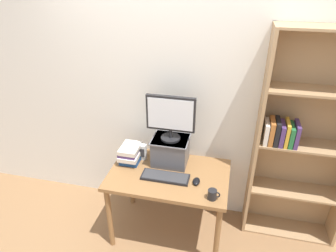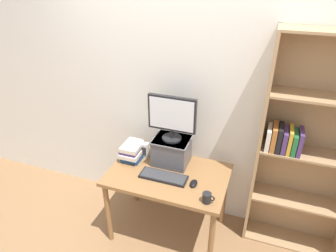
{
  "view_description": "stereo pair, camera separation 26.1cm",
  "coord_description": "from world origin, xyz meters",
  "px_view_note": "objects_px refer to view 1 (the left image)",
  "views": [
    {
      "loc": [
        0.5,
        -2.16,
        2.45
      ],
      "look_at": [
        -0.02,
        0.07,
        1.19
      ],
      "focal_mm": 32.0,
      "sensor_mm": 36.0,
      "label": 1
    },
    {
      "loc": [
        0.75,
        -2.09,
        2.45
      ],
      "look_at": [
        -0.02,
        0.07,
        1.19
      ],
      "focal_mm": 32.0,
      "sensor_mm": 36.0,
      "label": 2
    }
  ],
  "objects_px": {
    "computer_monitor": "(171,116)",
    "desk_speaker": "(143,152)",
    "computer_mouse": "(196,181)",
    "coffee_mug": "(213,194)",
    "desk": "(169,181)",
    "keyboard": "(165,177)",
    "bookshelf_unit": "(303,143)",
    "book_stack": "(130,154)",
    "riser_box": "(171,150)"
  },
  "relations": [
    {
      "from": "desk",
      "to": "riser_box",
      "type": "distance_m",
      "value": 0.29
    },
    {
      "from": "computer_monitor",
      "to": "desk_speaker",
      "type": "xyz_separation_m",
      "value": [
        -0.27,
        0.0,
        -0.42
      ]
    },
    {
      "from": "desk",
      "to": "computer_monitor",
      "type": "relative_size",
      "value": 2.46
    },
    {
      "from": "desk",
      "to": "coffee_mug",
      "type": "height_order",
      "value": "coffee_mug"
    },
    {
      "from": "book_stack",
      "to": "coffee_mug",
      "type": "bearing_deg",
      "value": -23.14
    },
    {
      "from": "bookshelf_unit",
      "to": "desk_speaker",
      "type": "relative_size",
      "value": 12.73
    },
    {
      "from": "bookshelf_unit",
      "to": "computer_monitor",
      "type": "relative_size",
      "value": 4.57
    },
    {
      "from": "book_stack",
      "to": "computer_monitor",
      "type": "bearing_deg",
      "value": 9.94
    },
    {
      "from": "computer_mouse",
      "to": "coffee_mug",
      "type": "bearing_deg",
      "value": -46.84
    },
    {
      "from": "keyboard",
      "to": "coffee_mug",
      "type": "distance_m",
      "value": 0.48
    },
    {
      "from": "riser_box",
      "to": "book_stack",
      "type": "bearing_deg",
      "value": -169.85
    },
    {
      "from": "riser_box",
      "to": "keyboard",
      "type": "distance_m",
      "value": 0.28
    },
    {
      "from": "bookshelf_unit",
      "to": "computer_monitor",
      "type": "height_order",
      "value": "bookshelf_unit"
    },
    {
      "from": "computer_monitor",
      "to": "bookshelf_unit",
      "type": "bearing_deg",
      "value": 6.94
    },
    {
      "from": "desk",
      "to": "coffee_mug",
      "type": "distance_m",
      "value": 0.51
    },
    {
      "from": "bookshelf_unit",
      "to": "computer_mouse",
      "type": "height_order",
      "value": "bookshelf_unit"
    },
    {
      "from": "desk_speaker",
      "to": "coffee_mug",
      "type": "bearing_deg",
      "value": -30.33
    },
    {
      "from": "coffee_mug",
      "to": "bookshelf_unit",
      "type": "bearing_deg",
      "value": 37.95
    },
    {
      "from": "riser_box",
      "to": "keyboard",
      "type": "relative_size",
      "value": 0.8
    },
    {
      "from": "desk_speaker",
      "to": "computer_monitor",
      "type": "bearing_deg",
      "value": -0.06
    },
    {
      "from": "computer_mouse",
      "to": "desk",
      "type": "bearing_deg",
      "value": 163.31
    },
    {
      "from": "keyboard",
      "to": "coffee_mug",
      "type": "xyz_separation_m",
      "value": [
        0.44,
        -0.17,
        0.03
      ]
    },
    {
      "from": "keyboard",
      "to": "book_stack",
      "type": "height_order",
      "value": "book_stack"
    },
    {
      "from": "computer_monitor",
      "to": "computer_mouse",
      "type": "bearing_deg",
      "value": -41.14
    },
    {
      "from": "bookshelf_unit",
      "to": "book_stack",
      "type": "bearing_deg",
      "value": -172.32
    },
    {
      "from": "keyboard",
      "to": "desk_speaker",
      "type": "height_order",
      "value": "desk_speaker"
    },
    {
      "from": "keyboard",
      "to": "computer_mouse",
      "type": "relative_size",
      "value": 4.18
    },
    {
      "from": "computer_monitor",
      "to": "computer_mouse",
      "type": "height_order",
      "value": "computer_monitor"
    },
    {
      "from": "keyboard",
      "to": "coffee_mug",
      "type": "bearing_deg",
      "value": -21.45
    },
    {
      "from": "book_stack",
      "to": "desk_speaker",
      "type": "height_order",
      "value": "book_stack"
    },
    {
      "from": "keyboard",
      "to": "desk_speaker",
      "type": "relative_size",
      "value": 2.7
    },
    {
      "from": "desk",
      "to": "computer_monitor",
      "type": "bearing_deg",
      "value": 98.07
    },
    {
      "from": "keyboard",
      "to": "computer_mouse",
      "type": "bearing_deg",
      "value": -1.06
    },
    {
      "from": "desk",
      "to": "book_stack",
      "type": "distance_m",
      "value": 0.46
    },
    {
      "from": "bookshelf_unit",
      "to": "book_stack",
      "type": "distance_m",
      "value": 1.59
    },
    {
      "from": "desk",
      "to": "desk_speaker",
      "type": "distance_m",
      "value": 0.39
    },
    {
      "from": "desk",
      "to": "keyboard",
      "type": "height_order",
      "value": "keyboard"
    },
    {
      "from": "desk",
      "to": "coffee_mug",
      "type": "bearing_deg",
      "value": -30.3
    },
    {
      "from": "riser_box",
      "to": "keyboard",
      "type": "xyz_separation_m",
      "value": [
        0.01,
        -0.25,
        -0.13
      ]
    },
    {
      "from": "bookshelf_unit",
      "to": "book_stack",
      "type": "xyz_separation_m",
      "value": [
        -1.56,
        -0.21,
        -0.22
      ]
    },
    {
      "from": "computer_monitor",
      "to": "coffee_mug",
      "type": "height_order",
      "value": "computer_monitor"
    },
    {
      "from": "book_stack",
      "to": "computer_mouse",
      "type": "bearing_deg",
      "value": -15.54
    },
    {
      "from": "computer_mouse",
      "to": "coffee_mug",
      "type": "relative_size",
      "value": 1.0
    },
    {
      "from": "bookshelf_unit",
      "to": "computer_mouse",
      "type": "bearing_deg",
      "value": -155.75
    },
    {
      "from": "computer_monitor",
      "to": "computer_mouse",
      "type": "relative_size",
      "value": 4.31
    },
    {
      "from": "bookshelf_unit",
      "to": "desk_speaker",
      "type": "distance_m",
      "value": 1.48
    },
    {
      "from": "riser_box",
      "to": "book_stack",
      "type": "relative_size",
      "value": 1.29
    },
    {
      "from": "computer_mouse",
      "to": "book_stack",
      "type": "relative_size",
      "value": 0.39
    },
    {
      "from": "bookshelf_unit",
      "to": "computer_mouse",
      "type": "distance_m",
      "value": 1.01
    },
    {
      "from": "riser_box",
      "to": "computer_mouse",
      "type": "bearing_deg",
      "value": -41.3
    }
  ]
}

